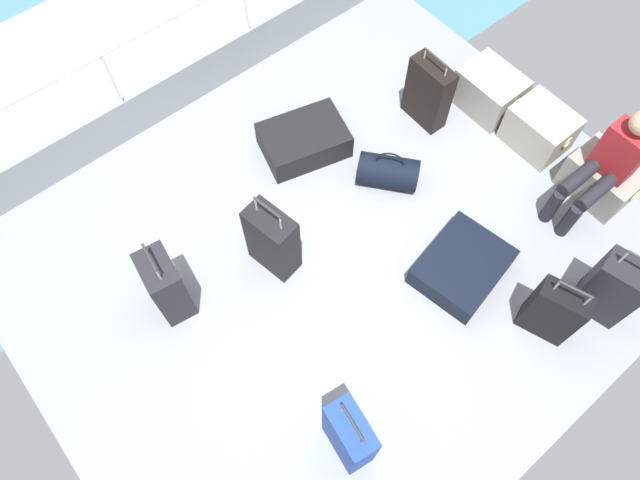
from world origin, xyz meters
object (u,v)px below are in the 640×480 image
object	(u,v)px
suitcase_4	(304,140)
suitcase_8	(613,288)
cargo_crate_2	(602,178)
suitcase_2	(349,436)
cargo_crate_0	(489,91)
cargo_crate_1	(540,129)
passenger_seated	(608,164)
suitcase_7	(272,241)
suitcase_6	(553,312)
suitcase_0	(428,93)
suitcase_3	(462,267)
suitcase_1	(166,285)
duffel_bag	(388,171)

from	to	relation	value
suitcase_4	suitcase_8	xyz separation A→B (m)	(2.71, 0.85, 0.20)
cargo_crate_2	suitcase_2	bearing A→B (deg)	-85.57
cargo_crate_0	cargo_crate_2	xyz separation A→B (m)	(1.30, 0.03, -0.00)
cargo_crate_1	passenger_seated	distance (m)	0.81
suitcase_7	cargo_crate_0	bearing A→B (deg)	90.73
suitcase_6	passenger_seated	bearing A→B (deg)	114.72
suitcase_0	suitcase_7	xyz separation A→B (m)	(0.31, -2.03, 0.02)
suitcase_3	suitcase_8	bearing A→B (deg)	35.38
cargo_crate_1	suitcase_6	distance (m)	1.83
cargo_crate_0	suitcase_1	world-z (taller)	suitcase_1
cargo_crate_1	suitcase_4	size ratio (longest dim) A/B	0.67
suitcase_0	suitcase_1	distance (m)	2.89
cargo_crate_1	suitcase_0	distance (m)	1.07
suitcase_2	duffel_bag	distance (m)	2.32
cargo_crate_0	suitcase_1	distance (m)	3.46
suitcase_4	suitcase_2	bearing A→B (deg)	-32.09
suitcase_2	suitcase_3	xyz separation A→B (m)	(-0.44, 1.62, -0.25)
suitcase_4	suitcase_8	bearing A→B (deg)	17.36
cargo_crate_1	duffel_bag	xyz separation A→B (m)	(-0.56, -1.36, -0.05)
cargo_crate_0	suitcase_1	bearing A→B (deg)	-93.00
suitcase_1	suitcase_2	xyz separation A→B (m)	(1.72, 0.36, 0.02)
suitcase_0	suitcase_7	world-z (taller)	suitcase_7
cargo_crate_2	suitcase_8	size ratio (longest dim) A/B	0.74
suitcase_4	suitcase_8	world-z (taller)	suitcase_8
cargo_crate_0	suitcase_6	distance (m)	2.27
suitcase_0	suitcase_8	size ratio (longest dim) A/B	0.93
cargo_crate_1	suitcase_1	xyz separation A→B (m)	(-0.78, -3.48, 0.14)
suitcase_3	suitcase_7	bearing A→B (deg)	-133.80
passenger_seated	suitcase_4	xyz separation A→B (m)	(-2.01, -1.53, -0.44)
suitcase_2	suitcase_0	bearing A→B (deg)	125.72
cargo_crate_0	suitcase_7	distance (m)	2.60
cargo_crate_2	suitcase_0	world-z (taller)	suitcase_0
suitcase_0	duffel_bag	world-z (taller)	suitcase_0
passenger_seated	suitcase_4	bearing A→B (deg)	-142.60
suitcase_1	suitcase_7	xyz separation A→B (m)	(0.21, 0.86, 0.01)
suitcase_0	suitcase_2	size ratio (longest dim) A/B	0.92
cargo_crate_2	passenger_seated	world-z (taller)	passenger_seated
suitcase_7	duffel_bag	world-z (taller)	suitcase_7
suitcase_6	suitcase_4	bearing A→B (deg)	-171.82
suitcase_1	suitcase_0	bearing A→B (deg)	91.91
cargo_crate_1	suitcase_4	distance (m)	2.16
suitcase_1	suitcase_3	world-z (taller)	suitcase_1
suitcase_2	suitcase_8	xyz separation A→B (m)	(0.46, 2.26, -0.02)
suitcase_1	suitcase_2	bearing A→B (deg)	11.68
cargo_crate_2	suitcase_2	size ratio (longest dim) A/B	0.73
passenger_seated	suitcase_1	world-z (taller)	passenger_seated
cargo_crate_0	duffel_bag	size ratio (longest dim) A/B	1.03
cargo_crate_1	suitcase_7	world-z (taller)	suitcase_7
duffel_bag	suitcase_3	bearing A→B (deg)	-7.84
suitcase_6	suitcase_8	bearing A→B (deg)	70.96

